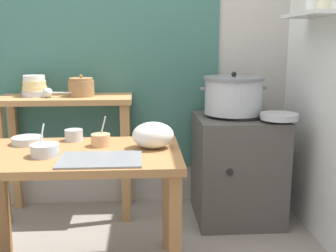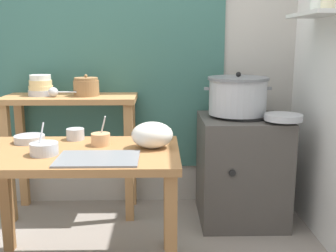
% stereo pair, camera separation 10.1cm
% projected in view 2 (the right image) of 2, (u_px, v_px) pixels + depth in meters
% --- Properties ---
extents(wall_back, '(4.40, 0.12, 2.60)m').
position_uv_depth(wall_back, '(131.00, 39.00, 3.13)').
color(wall_back, '#B2ADA3').
rests_on(wall_back, ground).
extents(prep_table, '(1.10, 0.66, 0.72)m').
position_uv_depth(prep_table, '(76.00, 171.00, 2.17)').
color(prep_table, '#9E6B3D').
rests_on(prep_table, ground).
extents(back_shelf_table, '(0.96, 0.40, 0.90)m').
position_uv_depth(back_shelf_table, '(72.00, 126.00, 2.99)').
color(back_shelf_table, '#B27F4C').
rests_on(back_shelf_table, ground).
extents(stove_block, '(0.60, 0.61, 0.78)m').
position_uv_depth(stove_block, '(241.00, 168.00, 2.95)').
color(stove_block, '#4C4742').
rests_on(stove_block, ground).
extents(steamer_pot, '(0.48, 0.43, 0.30)m').
position_uv_depth(steamer_pot, '(238.00, 96.00, 2.86)').
color(steamer_pot, '#B7BABF').
rests_on(steamer_pot, stove_block).
extents(clay_pot, '(0.18, 0.18, 0.16)m').
position_uv_depth(clay_pot, '(86.00, 87.00, 2.94)').
color(clay_pot, olive).
rests_on(clay_pot, back_shelf_table).
extents(bowl_stack_enamel, '(0.18, 0.18, 0.15)m').
position_uv_depth(bowl_stack_enamel, '(41.00, 86.00, 2.95)').
color(bowl_stack_enamel, '#B7BABF').
rests_on(bowl_stack_enamel, back_shelf_table).
extents(ladle, '(0.26, 0.07, 0.07)m').
position_uv_depth(ladle, '(55.00, 92.00, 2.88)').
color(ladle, '#B7BABF').
rests_on(ladle, back_shelf_table).
extents(serving_tray, '(0.40, 0.28, 0.01)m').
position_uv_depth(serving_tray, '(97.00, 159.00, 1.98)').
color(serving_tray, slate).
rests_on(serving_tray, prep_table).
extents(plastic_bag, '(0.23, 0.18, 0.14)m').
position_uv_depth(plastic_bag, '(152.00, 135.00, 2.19)').
color(plastic_bag, silver).
rests_on(plastic_bag, prep_table).
extents(wide_pan, '(0.25, 0.25, 0.04)m').
position_uv_depth(wide_pan, '(283.00, 117.00, 2.66)').
color(wide_pan, '#B7BABF').
rests_on(wide_pan, stove_block).
extents(prep_bowl_0, '(0.14, 0.14, 0.16)m').
position_uv_depth(prep_bowl_0, '(44.00, 148.00, 2.07)').
color(prep_bowl_0, '#B7BABF').
rests_on(prep_bowl_0, prep_table).
extents(prep_bowl_1, '(0.10, 0.10, 0.07)m').
position_uv_depth(prep_bowl_1, '(75.00, 134.00, 2.38)').
color(prep_bowl_1, '#B7BABF').
rests_on(prep_bowl_1, prep_table).
extents(prep_bowl_3, '(0.12, 0.12, 0.06)m').
position_uv_depth(prep_bowl_3, '(161.00, 134.00, 2.39)').
color(prep_bowl_3, beige).
rests_on(prep_bowl_3, prep_table).
extents(prep_bowl_4, '(0.17, 0.17, 0.04)m').
position_uv_depth(prep_bowl_4, '(29.00, 139.00, 2.32)').
color(prep_bowl_4, '#B7BABF').
rests_on(prep_bowl_4, prep_table).
extents(prep_bowl_5, '(0.11, 0.11, 0.17)m').
position_uv_depth(prep_bowl_5, '(101.00, 139.00, 2.25)').
color(prep_bowl_5, tan).
rests_on(prep_bowl_5, prep_table).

